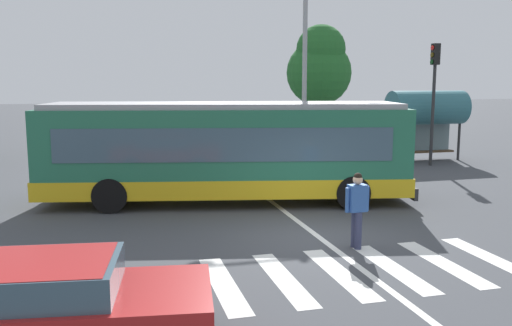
# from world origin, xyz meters

# --- Properties ---
(ground_plane) EXTENTS (160.00, 160.00, 0.00)m
(ground_plane) POSITION_xyz_m (0.00, 0.00, 0.00)
(ground_plane) COLOR #424449
(city_transit_bus) EXTENTS (11.38, 4.78, 3.06)m
(city_transit_bus) POSITION_xyz_m (-1.30, 4.25, 1.59)
(city_transit_bus) COLOR black
(city_transit_bus) RESTS_ON ground_plane
(pedestrian_crossing_street) EXTENTS (0.58, 0.32, 1.72)m
(pedestrian_crossing_street) POSITION_xyz_m (0.57, -1.05, 0.97)
(pedestrian_crossing_street) COLOR #333856
(pedestrian_crossing_street) RESTS_ON ground_plane
(foreground_sedan) EXTENTS (4.70, 2.40, 1.35)m
(foreground_sedan) POSITION_xyz_m (-5.64, -4.41, 0.77)
(foreground_sedan) COLOR black
(foreground_sedan) RESTS_ON ground_plane
(parked_car_silver) EXTENTS (2.05, 4.59, 1.35)m
(parked_car_silver) POSITION_xyz_m (-4.02, 15.23, 0.77)
(parked_car_silver) COLOR black
(parked_car_silver) RESTS_ON ground_plane
(parked_car_white) EXTENTS (1.90, 4.51, 1.35)m
(parked_car_white) POSITION_xyz_m (-1.47, 15.09, 0.77)
(parked_car_white) COLOR black
(parked_car_white) RESTS_ON ground_plane
(parked_car_charcoal) EXTENTS (1.89, 4.51, 1.35)m
(parked_car_charcoal) POSITION_xyz_m (1.25, 14.55, 0.77)
(parked_car_charcoal) COLOR black
(parked_car_charcoal) RESTS_ON ground_plane
(traffic_light_far_corner) EXTENTS (0.33, 0.32, 5.28)m
(traffic_light_far_corner) POSITION_xyz_m (8.92, 9.13, 3.50)
(traffic_light_far_corner) COLOR #28282B
(traffic_light_far_corner) RESTS_ON ground_plane
(bus_stop_shelter) EXTENTS (3.64, 1.54, 3.25)m
(bus_stop_shelter) POSITION_xyz_m (9.37, 10.30, 2.42)
(bus_stop_shelter) COLOR #28282B
(bus_stop_shelter) RESTS_ON ground_plane
(twin_arm_street_lamp) EXTENTS (5.11, 0.32, 9.20)m
(twin_arm_street_lamp) POSITION_xyz_m (3.49, 10.52, 5.68)
(twin_arm_street_lamp) COLOR #939399
(twin_arm_street_lamp) RESTS_ON ground_plane
(background_tree_right) EXTENTS (4.00, 4.00, 7.06)m
(background_tree_right) POSITION_xyz_m (7.88, 19.95, 4.57)
(background_tree_right) COLOR brown
(background_tree_right) RESTS_ON ground_plane
(crosswalk_painted_stripes) EXTENTS (6.23, 2.97, 0.01)m
(crosswalk_painted_stripes) POSITION_xyz_m (0.14, -2.45, 0.00)
(crosswalk_painted_stripes) COLOR silver
(crosswalk_painted_stripes) RESTS_ON ground_plane
(lane_center_line) EXTENTS (0.16, 24.00, 0.01)m
(lane_center_line) POSITION_xyz_m (0.08, 2.00, 0.00)
(lane_center_line) COLOR silver
(lane_center_line) RESTS_ON ground_plane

